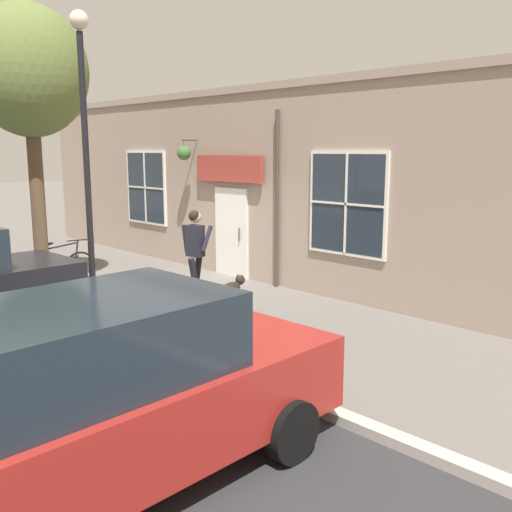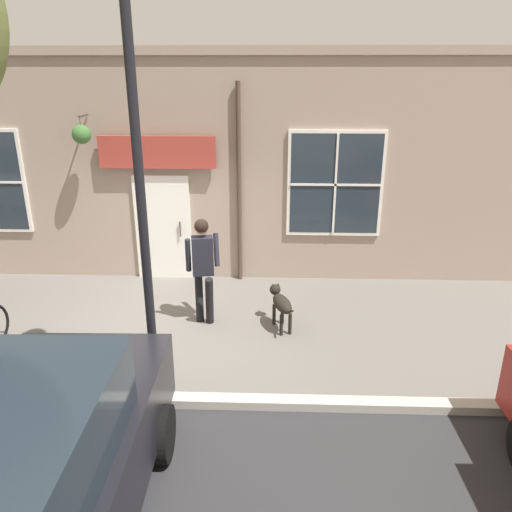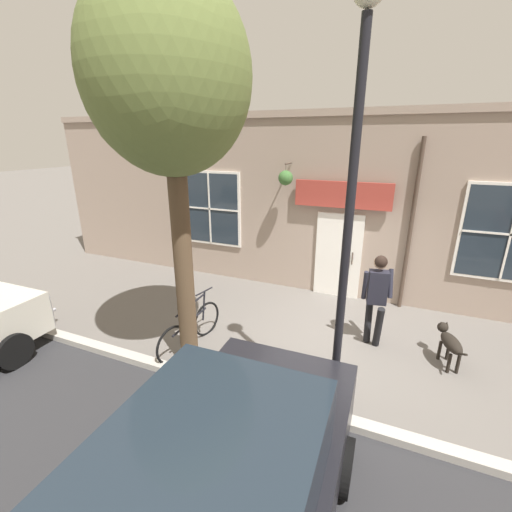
{
  "view_description": "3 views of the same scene",
  "coord_description": "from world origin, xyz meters",
  "views": [
    {
      "loc": [
        6.78,
        9.65,
        2.96
      ],
      "look_at": [
        -0.67,
        2.03,
        0.99
      ],
      "focal_mm": 40.0,
      "sensor_mm": 36.0,
      "label": 1
    },
    {
      "loc": [
        7.23,
        1.85,
        3.95
      ],
      "look_at": [
        -0.03,
        1.59,
        1.27
      ],
      "focal_mm": 35.0,
      "sensor_mm": 36.0,
      "label": 2
    },
    {
      "loc": [
        5.91,
        0.9,
        3.74
      ],
      "look_at": [
        -0.05,
        -1.62,
        1.54
      ],
      "focal_mm": 24.0,
      "sensor_mm": 36.0,
      "label": 3
    }
  ],
  "objects": [
    {
      "name": "storefront_facade",
      "position": [
        -2.34,
        -0.02,
        2.21
      ],
      "size": [
        0.95,
        18.0,
        4.39
      ],
      "color": "gray",
      "rests_on": "ground_plane"
    },
    {
      "name": "ground_plane",
      "position": [
        0.0,
        0.0,
        0.0
      ],
      "size": [
        90.0,
        90.0,
        0.0
      ],
      "primitive_type": "plane",
      "color": "#66605B"
    },
    {
      "name": "parked_car_mid_block",
      "position": [
        4.33,
        -0.16,
        0.88
      ],
      "size": [
        4.34,
        2.01,
        1.75
      ],
      "color": "black",
      "rests_on": "ground_plane"
    },
    {
      "name": "pedestrian_walking",
      "position": [
        -0.24,
        0.72,
        1.1
      ],
      "size": [
        0.58,
        0.55,
        1.8
      ],
      "color": "black",
      "rests_on": "ground_plane"
    },
    {
      "name": "dog_on_leash",
      "position": [
        -0.08,
        1.99,
        0.45
      ],
      "size": [
        1.0,
        0.43,
        0.66
      ],
      "color": "black",
      "rests_on": "ground_plane"
    },
    {
      "name": "street_lamp",
      "position": [
        1.85,
        0.37,
        3.41
      ],
      "size": [
        0.32,
        0.32,
        5.28
      ],
      "color": "black",
      "rests_on": "ground_plane"
    }
  ]
}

